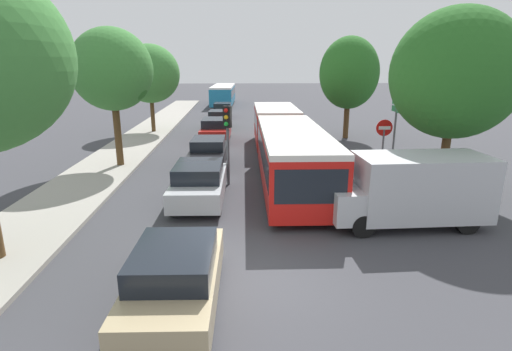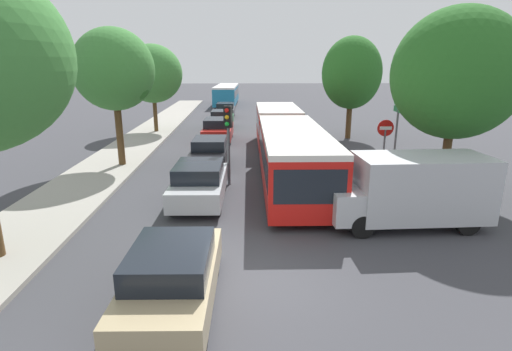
# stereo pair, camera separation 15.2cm
# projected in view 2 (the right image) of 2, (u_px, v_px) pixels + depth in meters

# --- Properties ---
(ground_plane) EXTENTS (200.00, 200.00, 0.00)m
(ground_plane) POSITION_uv_depth(u_px,v_px,m) (256.00, 281.00, 9.70)
(ground_plane) COLOR #3D3D42
(kerb_strip_left) EXTENTS (3.20, 52.77, 0.14)m
(kerb_strip_left) POSITION_uv_depth(u_px,v_px,m) (150.00, 133.00, 29.97)
(kerb_strip_left) COLOR #9E998E
(kerb_strip_left) RESTS_ON ground
(articulated_bus) EXTENTS (2.88, 16.84, 2.49)m
(articulated_bus) POSITION_uv_depth(u_px,v_px,m) (285.00, 139.00, 19.96)
(articulated_bus) COLOR red
(articulated_bus) RESTS_ON ground
(city_bus_rear) EXTENTS (2.97, 11.47, 2.45)m
(city_bus_rear) POSITION_uv_depth(u_px,v_px,m) (227.00, 94.00, 50.38)
(city_bus_rear) COLOR teal
(city_bus_rear) RESTS_ON ground
(queued_car_tan) EXTENTS (1.88, 4.21, 1.45)m
(queued_car_tan) POSITION_uv_depth(u_px,v_px,m) (173.00, 277.00, 8.46)
(queued_car_tan) COLOR tan
(queued_car_tan) RESTS_ON ground
(queued_car_silver) EXTENTS (1.98, 4.41, 1.52)m
(queued_car_silver) POSITION_uv_depth(u_px,v_px,m) (200.00, 182.00, 15.05)
(queued_car_silver) COLOR #B7BABF
(queued_car_silver) RESTS_ON ground
(queued_car_black) EXTENTS (1.88, 4.20, 1.44)m
(queued_car_black) POSITION_uv_depth(u_px,v_px,m) (210.00, 152.00, 20.49)
(queued_car_black) COLOR black
(queued_car_black) RESTS_ON ground
(queued_car_red) EXTENTS (2.01, 4.49, 1.54)m
(queued_car_red) POSITION_uv_depth(u_px,v_px,m) (218.00, 130.00, 26.96)
(queued_car_red) COLOR #B21E19
(queued_car_red) RESTS_ON ground
(queued_car_green) EXTENTS (1.87, 4.18, 1.44)m
(queued_car_green) POSITION_uv_depth(u_px,v_px,m) (222.00, 119.00, 32.49)
(queued_car_green) COLOR #236638
(queued_car_green) RESTS_ON ground
(queued_car_graphite) EXTENTS (1.85, 4.13, 1.42)m
(queued_car_graphite) POSITION_uv_depth(u_px,v_px,m) (225.00, 110.00, 38.93)
(queued_car_graphite) COLOR #47474C
(queued_car_graphite) RESTS_ON ground
(white_van) EXTENTS (5.05, 2.10, 2.31)m
(white_van) POSITION_uv_depth(u_px,v_px,m) (413.00, 189.00, 12.70)
(white_van) COLOR #B7BABF
(white_van) RESTS_ON ground
(traffic_light) EXTENTS (0.38, 0.40, 3.40)m
(traffic_light) POSITION_uv_depth(u_px,v_px,m) (228.00, 128.00, 16.72)
(traffic_light) COLOR #56595E
(traffic_light) RESTS_ON ground
(no_entry_sign) EXTENTS (0.70, 0.08, 2.82)m
(no_entry_sign) POSITION_uv_depth(u_px,v_px,m) (384.00, 142.00, 16.95)
(no_entry_sign) COLOR #56595E
(no_entry_sign) RESTS_ON ground
(direction_sign_post) EXTENTS (0.17, 1.40, 3.60)m
(direction_sign_post) POSITION_uv_depth(u_px,v_px,m) (398.00, 118.00, 19.29)
(direction_sign_post) COLOR #56595E
(direction_sign_post) RESTS_ON ground
(tree_left_mid) EXTENTS (3.86, 3.86, 6.77)m
(tree_left_mid) POSITION_uv_depth(u_px,v_px,m) (116.00, 72.00, 19.09)
(tree_left_mid) COLOR #51381E
(tree_left_mid) RESTS_ON ground
(tree_left_far) EXTENTS (4.32, 4.32, 6.48)m
(tree_left_far) POSITION_uv_depth(u_px,v_px,m) (153.00, 74.00, 29.17)
(tree_left_far) COLOR #51381E
(tree_left_far) RESTS_ON ground
(tree_right_near) EXTENTS (4.78, 4.78, 7.16)m
(tree_right_near) POSITION_uv_depth(u_px,v_px,m) (455.00, 77.00, 14.89)
(tree_right_near) COLOR #51381E
(tree_right_near) RESTS_ON ground
(tree_right_mid) EXTENTS (4.02, 4.02, 6.89)m
(tree_right_mid) POSITION_uv_depth(u_px,v_px,m) (351.00, 75.00, 27.11)
(tree_right_mid) COLOR #51381E
(tree_right_mid) RESTS_ON ground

